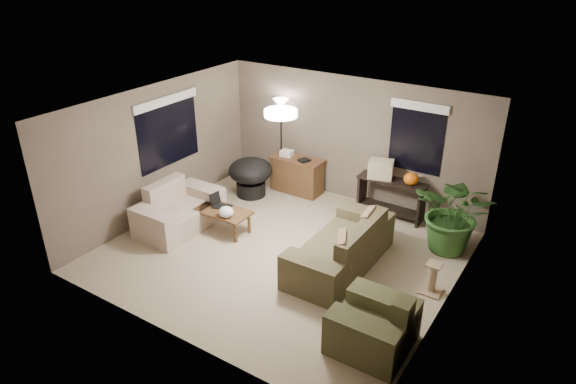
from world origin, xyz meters
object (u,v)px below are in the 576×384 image
Objects in this scene: loveseat at (179,212)px; coffee_table at (223,214)px; cat_scratching_post at (432,280)px; armchair at (374,327)px; desk at (297,175)px; papasan_chair at (251,174)px; main_sofa at (343,250)px; console_table at (391,195)px; floor_lamp at (281,114)px; houseplant at (454,222)px.

coffee_table is (0.79, 0.32, 0.06)m from loveseat.
coffee_table is 3.78m from cat_scratching_post.
armchair reaches higher than cat_scratching_post.
coffee_table is at bearing 160.25° from armchair.
papasan_chair is (-0.71, -0.66, 0.09)m from desk.
cat_scratching_post is at bearing 4.40° from main_sofa.
coffee_table is 3.17m from console_table.
floor_lamp is (-2.52, 0.04, 1.16)m from console_table.
console_table is (2.30, 2.18, 0.08)m from coffee_table.
loveseat is 1.45× the size of desk.
desk is (1.02, 2.45, 0.08)m from loveseat.
cat_scratching_post is at bearing 7.29° from loveseat.
console_table is 2.87m from papasan_chair.
loveseat is 2.91m from floor_lamp.
cat_scratching_post is (4.25, -1.21, -0.25)m from papasan_chair.
papasan_chair reaches higher than cat_scratching_post.
desk is 3.47m from houseplant.
houseplant is (1.35, -0.59, 0.12)m from console_table.
coffee_table is at bearing -176.24° from main_sofa.
floor_lamp is at bearing 136.98° from armchair.
main_sofa is at bearing -25.22° from papasan_chair.
papasan_chair is 0.82× the size of houseplant.
cat_scratching_post is at bearing -15.90° from papasan_chair.
armchair is 2.00× the size of cat_scratching_post.
main_sofa is at bearing -43.38° from desk.
loveseat is 0.86m from coffee_table.
papasan_chair is (0.31, 1.79, 0.17)m from loveseat.
papasan_chair is at bearing 108.05° from coffee_table.
armchair is at bearing -99.61° from cat_scratching_post.
floor_lamp is 3.82× the size of cat_scratching_post.
main_sofa reaches higher than coffee_table.
coffee_table is at bearing -175.99° from cat_scratching_post.
cat_scratching_post reaches higher than coffee_table.
floor_lamp reaches higher than desk.
main_sofa is 1.84m from armchair.
main_sofa and armchair have the same top height.
armchair is at bearing -70.62° from console_table.
houseplant reaches higher than loveseat.
loveseat is 4.41m from armchair.
loveseat is 1.60× the size of coffee_table.
houseplant is at bearing 23.24° from loveseat.
floor_lamp reaches higher than main_sofa.
floor_lamp is at bearing 179.10° from console_table.
armchair is at bearing -43.02° from floor_lamp.
cat_scratching_post is at bearing 80.39° from armchair.
papasan_chair is at bearing -165.80° from console_table.
coffee_table is at bearing -71.95° from papasan_chair.
main_sofa is at bearing 3.76° from coffee_table.
console_table is (-0.03, 2.03, 0.14)m from main_sofa.
main_sofa is 3.53m from floor_lamp.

